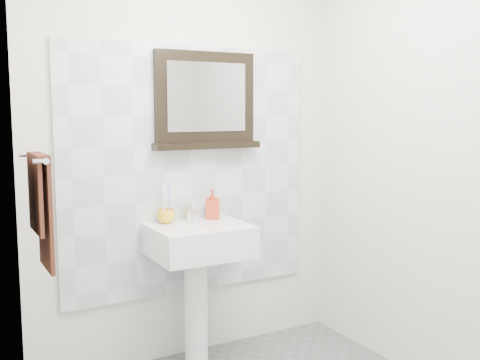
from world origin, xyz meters
The scene contains 11 objects.
back_wall centered at (0.00, 1.10, 1.25)m, with size 2.00×0.01×2.50m, color silver.
left_wall centered at (-1.00, 0.00, 1.25)m, with size 0.01×2.20×2.50m, color silver.
right_wall centered at (1.00, 0.00, 1.25)m, with size 0.01×2.20×2.50m, color silver.
splashback centered at (0.00, 1.09, 1.15)m, with size 1.60×0.02×1.50m, color silver.
pedestal_sink centered at (-0.05, 0.87, 0.68)m, with size 0.55×0.44×0.96m.
toothbrush_cup centered at (-0.19, 1.01, 0.90)m, with size 0.10×0.10×0.08m, color yellow.
toothbrushes centered at (-0.20, 1.01, 0.98)m, with size 0.05×0.04×0.21m.
soap_dispenser centered at (0.10, 1.00, 0.95)m, with size 0.08×0.08×0.18m, color red.
framed_mirror centered at (0.09, 1.06, 1.56)m, with size 0.68×0.11×0.58m.
towel_bar centered at (-0.95, 0.69, 1.30)m, with size 0.07×0.40×0.03m.
hand_towel centered at (-0.94, 0.69, 1.09)m, with size 0.06×0.30×0.55m.
Camera 1 is at (-1.39, -2.02, 1.52)m, focal length 42.00 mm.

